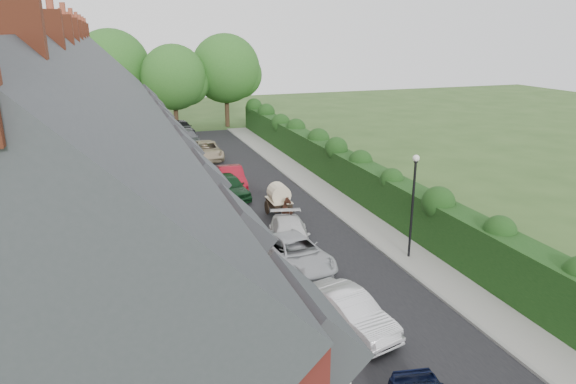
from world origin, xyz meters
The scene contains 23 objects.
ground centered at (0.00, 0.00, 0.00)m, with size 140.00×140.00×0.00m, color #2D4C1E.
road centered at (-0.50, 11.00, 0.01)m, with size 6.00×58.00×0.02m, color black.
pavement_hedge_side centered at (3.60, 11.00, 0.06)m, with size 2.20×58.00×0.12m, color gray.
pavement_house_side centered at (-4.35, 11.00, 0.06)m, with size 1.70×58.00×0.12m, color gray.
kerb_hedge_side centered at (2.55, 11.00, 0.07)m, with size 0.18×58.00×0.13m, color gray.
kerb_house_side centered at (-3.55, 11.00, 0.07)m, with size 0.18×58.00×0.13m, color gray.
hedge centered at (5.40, 11.00, 1.60)m, with size 2.10×58.00×2.85m.
terrace_row centered at (-10.87, 9.98, 4.47)m, with size 9.05×40.50×11.50m.
garden_wall_row centered at (-5.35, 10.00, 0.46)m, with size 0.35×40.35×1.10m.
lamppost centered at (3.40, 4.00, 3.30)m, with size 0.32×0.32×5.16m.
tree_far_left centered at (-2.65, 40.08, 5.71)m, with size 7.14×6.80×9.29m.
tree_far_right centered at (3.39, 42.08, 6.31)m, with size 7.98×7.60×10.31m.
tree_far_back centered at (-8.59, 43.08, 6.62)m, with size 8.40×8.00×10.82m.
car_silver_a centered at (-2.02, -0.60, 0.71)m, with size 1.51×4.33×1.43m, color silver.
car_silver_b centered at (-2.10, 5.00, 0.71)m, with size 2.35×5.09×1.42m, color #B2B5BA.
car_white centered at (-1.65, 7.00, 0.69)m, with size 1.94×4.77×1.38m, color silver.
car_green centered at (-2.73, 16.20, 0.78)m, with size 1.83×4.56×1.55m, color black.
car_red centered at (-2.07, 18.20, 0.75)m, with size 1.59×4.55×1.50m, color maroon.
car_beige centered at (-2.14, 27.40, 0.73)m, with size 2.43×5.26×1.46m, color tan.
car_grey centered at (-3.00, 32.76, 0.79)m, with size 2.20×5.42×1.57m, color #585B60.
car_black centered at (-2.67, 38.60, 0.79)m, with size 1.85×4.61×1.57m, color black.
horse centered at (-0.67, 9.80, 0.77)m, with size 0.83×1.83×1.54m, color #4B281B.
horse_cart centered at (-0.67, 11.77, 1.14)m, with size 1.25×2.76×1.99m.
Camera 1 is at (-9.56, -15.58, 10.56)m, focal length 32.00 mm.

